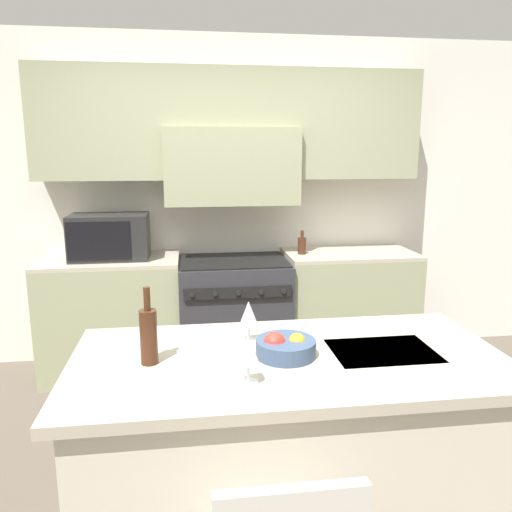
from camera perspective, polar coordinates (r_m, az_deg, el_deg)
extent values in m
plane|color=brown|center=(2.95, 0.69, -24.91)|extent=(10.00, 10.00, 0.00)
cube|color=silver|center=(4.31, -3.06, 6.28)|extent=(10.00, 0.06, 2.70)
cube|color=gray|center=(4.09, -2.92, 14.75)|extent=(3.02, 0.34, 0.85)
cube|color=gray|center=(4.06, -2.83, 10.19)|extent=(1.06, 0.40, 0.60)
cube|color=gray|center=(4.19, -16.02, -6.82)|extent=(1.07, 0.62, 0.92)
cube|color=#B2A893|center=(4.07, -16.40, -0.48)|extent=(1.07, 0.62, 0.03)
cube|color=gray|center=(4.35, 10.42, -5.85)|extent=(1.07, 0.62, 0.92)
cube|color=#B2A893|center=(4.23, 10.66, 0.27)|extent=(1.07, 0.62, 0.03)
cube|color=#2D2D33|center=(4.14, -2.51, -6.70)|extent=(0.88, 0.66, 0.90)
cube|color=black|center=(4.02, -2.57, -0.52)|extent=(0.84, 0.61, 0.01)
cube|color=black|center=(3.73, -2.06, -4.16)|extent=(0.81, 0.02, 0.09)
cylinder|color=black|center=(3.70, -7.34, -4.38)|extent=(0.04, 0.02, 0.04)
cylinder|color=black|center=(3.71, -4.68, -4.30)|extent=(0.04, 0.02, 0.04)
cylinder|color=black|center=(3.72, -2.04, -4.21)|extent=(0.04, 0.02, 0.04)
cylinder|color=black|center=(3.74, 0.58, -4.12)|extent=(0.04, 0.02, 0.04)
cylinder|color=black|center=(3.77, 3.16, -4.02)|extent=(0.04, 0.02, 0.04)
cube|color=black|center=(4.03, -16.37, 2.14)|extent=(0.59, 0.36, 0.35)
cube|color=black|center=(3.86, -17.55, 1.65)|extent=(0.46, 0.01, 0.28)
cube|color=beige|center=(2.37, 3.69, -22.23)|extent=(1.70, 0.82, 0.89)
cube|color=#B2A893|center=(2.14, 3.85, -11.85)|extent=(1.81, 0.89, 0.04)
cube|color=#2D2D30|center=(2.25, 14.28, -10.57)|extent=(0.44, 0.32, 0.01)
cylinder|color=#B2B2B7|center=(2.41, 12.59, -8.82)|extent=(0.02, 0.02, 0.00)
cylinder|color=#422314|center=(2.06, -12.17, -9.04)|extent=(0.07, 0.07, 0.22)
cylinder|color=#422314|center=(2.01, -12.37, -4.80)|extent=(0.03, 0.03, 0.10)
cylinder|color=white|center=(1.90, -0.88, -14.24)|extent=(0.07, 0.07, 0.01)
cylinder|color=white|center=(1.88, -0.88, -13.14)|extent=(0.01, 0.01, 0.07)
cone|color=white|center=(1.84, -0.89, -10.59)|extent=(0.08, 0.08, 0.11)
cylinder|color=white|center=(2.28, -0.84, -9.63)|extent=(0.07, 0.07, 0.01)
cylinder|color=white|center=(2.26, -0.84, -8.68)|extent=(0.01, 0.01, 0.07)
cone|color=white|center=(2.23, -0.85, -6.51)|extent=(0.08, 0.08, 0.11)
cylinder|color=#384C6B|center=(2.12, 3.42, -10.44)|extent=(0.25, 0.25, 0.07)
sphere|color=red|center=(2.10, 2.13, -9.92)|extent=(0.10, 0.10, 0.10)
sphere|color=gold|center=(2.11, 4.72, -9.69)|extent=(0.07, 0.07, 0.07)
cylinder|color=#422314|center=(4.08, 5.27, 1.17)|extent=(0.07, 0.07, 0.14)
cylinder|color=#422314|center=(4.06, 5.29, 2.51)|extent=(0.03, 0.03, 0.06)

